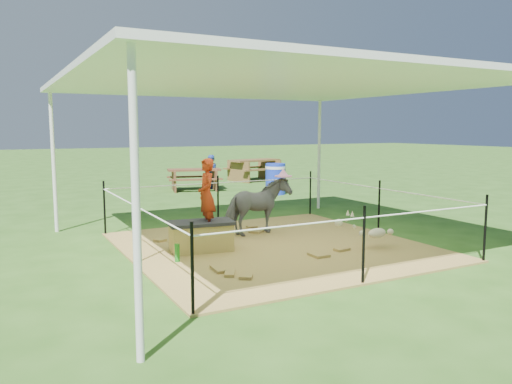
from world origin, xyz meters
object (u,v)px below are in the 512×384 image
picnic_table_near (194,180)px  picnic_table_far (254,170)px  woman (206,188)px  pony (258,206)px  foal (377,231)px  green_bottle (177,253)px  straw_bale (201,238)px  trash_barrel (275,179)px  distant_person (211,172)px

picnic_table_near → picnic_table_far: picnic_table_far is taller
woman → pony: size_ratio=0.93×
foal → picnic_table_far: (3.28, 10.50, 0.09)m
pony → woman: bearing=108.2°
green_bottle → straw_bale: bearing=39.3°
trash_barrel → distant_person: 2.49m
straw_bale → foal: 2.82m
pony → picnic_table_near: pony is taller
woman → picnic_table_near: woman is taller
straw_bale → picnic_table_far: size_ratio=0.49×
green_bottle → distant_person: bearing=64.2°
pony → picnic_table_far: pony is taller
picnic_table_near → distant_person: size_ratio=1.49×
straw_bale → foal: size_ratio=0.96×
straw_bale → pony: bearing=25.6°
distant_person → foal: bearing=62.6°
green_bottle → picnic_table_near: (3.33, 8.04, 0.18)m
green_bottle → picnic_table_far: size_ratio=0.14×
pony → picnic_table_near: bearing=-20.8°
picnic_table_far → distant_person: (-2.44, -1.59, 0.15)m
foal → distant_person: distant_person is taller
green_bottle → pony: pony is taller
picnic_table_near → distant_person: (0.64, 0.17, 0.21)m
pony → green_bottle: bearing=110.8°
straw_bale → picnic_table_near: picnic_table_near is taller
woman → green_bottle: woman is taller
straw_bale → woman: bearing=-0.0°
straw_bale → woman: 0.78m
straw_bale → distant_person: 8.49m
trash_barrel → picnic_table_near: size_ratio=0.56×
woman → picnic_table_far: bearing=156.2°
picnic_table_near → woman: bearing=-95.3°
straw_bale → trash_barrel: (4.57, 5.56, 0.22)m
straw_bale → green_bottle: bearing=-140.7°
picnic_table_far → woman: bearing=-131.9°
straw_bale → pony: size_ratio=0.77×
woman → green_bottle: (-0.65, -0.45, -0.85)m
straw_bale → green_bottle: (-0.55, -0.45, -0.08)m
pony → picnic_table_near: 7.09m
woman → picnic_table_far: (5.75, 9.35, -0.62)m
green_bottle → pony: (1.91, 1.10, 0.38)m
trash_barrel → picnic_table_near: bearing=131.4°
distant_person → green_bottle: bearing=42.3°
distant_person → trash_barrel: bearing=95.7°
woman → trash_barrel: woman is taller
foal → trash_barrel: size_ratio=1.07×
pony → foal: pony is taller
pony → distant_person: bearing=-25.3°
green_bottle → picnic_table_near: picnic_table_near is taller
picnic_table_far → pony: bearing=-127.7°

